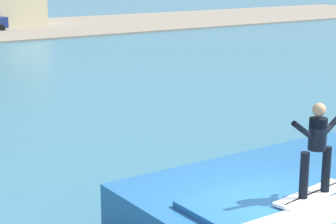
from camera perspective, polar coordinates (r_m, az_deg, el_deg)
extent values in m
cube|color=#22609D|center=(12.45, 12.75, -8.81)|extent=(6.81, 4.40, 1.05)
cube|color=#22609D|center=(11.90, 14.85, -6.98)|extent=(5.79, 1.98, 0.12)
cube|color=white|center=(11.19, 13.67, -7.65)|extent=(1.86, 0.65, 0.06)
cube|color=black|center=(11.18, 13.67, -7.53)|extent=(1.67, 0.26, 0.01)
cylinder|color=black|center=(10.76, 12.89, -5.92)|extent=(0.16, 0.16, 0.84)
cylinder|color=black|center=(11.17, 14.88, -5.31)|extent=(0.16, 0.16, 0.84)
cylinder|color=black|center=(10.76, 14.12, -2.05)|extent=(0.32, 0.32, 0.57)
sphere|color=tan|center=(10.65, 14.25, 0.21)|extent=(0.24, 0.24, 0.24)
cylinder|color=black|center=(10.44, 12.75, -1.69)|extent=(0.51, 0.10, 0.39)
cylinder|color=black|center=(11.01, 15.50, -1.06)|extent=(0.51, 0.10, 0.39)
cylinder|color=black|center=(51.58, -15.67, 7.70)|extent=(0.64, 0.22, 0.64)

